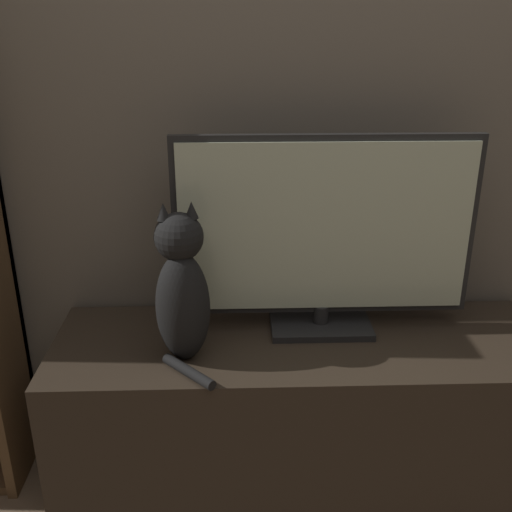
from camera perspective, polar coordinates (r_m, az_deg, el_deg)
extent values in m
cube|color=#756B5B|center=(1.82, 4.43, 18.21)|extent=(4.80, 0.05, 2.60)
cube|color=#33281E|center=(1.92, 4.42, -14.94)|extent=(1.47, 0.47, 0.54)
cube|color=black|center=(1.83, 6.16, -6.54)|extent=(0.30, 0.18, 0.02)
cylinder|color=black|center=(1.82, 6.21, -5.50)|extent=(0.04, 0.04, 0.06)
cube|color=black|center=(1.72, 6.54, 2.76)|extent=(0.86, 0.02, 0.53)
cube|color=beige|center=(1.70, 6.61, 2.61)|extent=(0.83, 0.01, 0.49)
ellipsoid|color=black|center=(1.62, -6.96, -4.87)|extent=(0.16, 0.15, 0.31)
ellipsoid|color=olive|center=(1.67, -7.08, -4.63)|extent=(0.09, 0.06, 0.17)
sphere|color=black|center=(1.57, -7.36, 1.82)|extent=(0.15, 0.15, 0.13)
cone|color=black|center=(1.54, -8.82, 4.21)|extent=(0.04, 0.04, 0.04)
cone|color=black|center=(1.54, -6.16, 4.40)|extent=(0.04, 0.04, 0.04)
cylinder|color=black|center=(1.61, -6.44, -10.87)|extent=(0.15, 0.15, 0.03)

